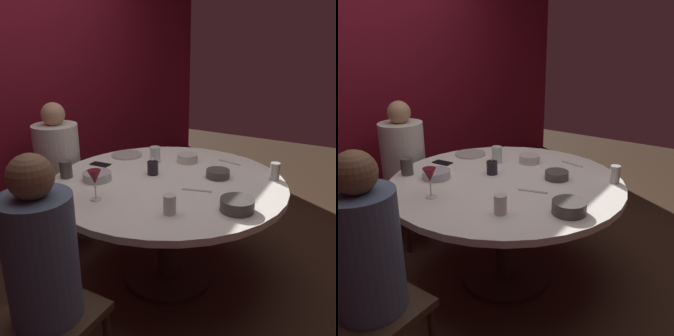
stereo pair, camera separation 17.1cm
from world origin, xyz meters
The scene contains 19 objects.
ground_plane centered at (0.00, 0.00, 0.00)m, with size 8.00×8.00×0.00m, color #382619.
back_wall centered at (0.00, 1.40, 1.30)m, with size 6.00×0.10×2.60m, color maroon.
dining_table centered at (0.00, 0.00, 0.60)m, with size 1.49×1.49×0.74m.
seated_diner_left centered at (-1.04, 0.00, 0.73)m, with size 0.40×0.40×1.20m.
seated_diner_back centered at (0.00, 0.98, 0.71)m, with size 0.40×0.40×1.15m.
candle_holder centered at (0.03, 0.14, 0.78)m, with size 0.07×0.07×0.11m.
wine_glass centered at (-0.46, 0.20, 0.86)m, with size 0.08×0.08×0.18m.
dinner_plate centered at (0.28, 0.52, 0.74)m, with size 0.23×0.23×0.01m, color #B2ADA3.
cell_phone centered at (0.01, 0.56, 0.74)m, with size 0.07×0.14×0.01m, color black.
bowl_serving_large centered at (-0.23, 0.39, 0.76)m, with size 0.18×0.18×0.05m, color #B7B7BC.
bowl_salad_center centered at (0.37, 0.05, 0.76)m, with size 0.15×0.15×0.06m, color beige.
bowl_small_white centered at (0.20, -0.26, 0.76)m, with size 0.15×0.15×0.05m, color #4C4742.
bowl_sauce_side centered at (-0.20, -0.53, 0.77)m, with size 0.18×0.18×0.07m, color #4C4742.
cup_near_candle centered at (0.34, -0.59, 0.79)m, with size 0.06×0.06×0.11m, color #B2ADA3.
cup_by_left_diner centered at (-0.29, 0.60, 0.79)m, with size 0.08×0.08×0.11m, color #4C4742.
cup_by_right_diner centered at (-0.41, -0.24, 0.79)m, with size 0.07×0.07×0.10m, color beige.
cup_center_front centered at (0.25, 0.25, 0.79)m, with size 0.07×0.07×0.12m, color silver.
fork_near_plate centered at (0.51, -0.22, 0.74)m, with size 0.02×0.18×0.01m, color #B7B7BC.
knife_near_plate centered at (-0.07, -0.24, 0.74)m, with size 0.02×0.18×0.01m, color #B7B7BC.
Camera 1 is at (-1.89, -1.09, 1.60)m, focal length 39.21 mm.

